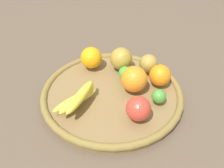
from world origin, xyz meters
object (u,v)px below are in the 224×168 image
object	(u,v)px
orange_1	(91,58)
lime_1	(159,96)
banana_bunch	(78,98)
apple_0	(148,63)
orange_0	(160,75)
apple_2	(121,59)
orange_2	(134,79)
apple_1	(138,109)
lime_0	(125,73)

from	to	relation	value
orange_1	lime_1	bearing A→B (deg)	24.66
banana_bunch	lime_1	bearing A→B (deg)	69.72
apple_0	lime_1	distance (m)	0.16
orange_0	banana_bunch	bearing A→B (deg)	-92.04
apple_2	orange_2	size ratio (longest dim) A/B	0.95
apple_2	apple_0	xyz separation A→B (m)	(0.06, 0.08, -0.01)
banana_bunch	orange_1	distance (m)	0.20
banana_bunch	apple_0	distance (m)	0.29
apple_2	apple_0	distance (m)	0.10
apple_0	apple_2	bearing A→B (deg)	-125.69
apple_0	orange_1	bearing A→B (deg)	-121.87
banana_bunch	lime_1	xyz separation A→B (m)	(0.08, 0.22, -0.01)
orange_1	orange_2	distance (m)	0.19
apple_2	apple_1	world-z (taller)	apple_2
lime_1	apple_1	bearing A→B (deg)	-70.20
banana_bunch	apple_1	world-z (taller)	apple_1
orange_1	orange_0	xyz separation A→B (m)	(0.19, 0.17, -0.00)
orange_1	apple_0	size ratio (longest dim) A/B	1.18
orange_0	lime_1	world-z (taller)	orange_0
apple_1	orange_0	bearing A→B (deg)	127.21
apple_1	orange_2	size ratio (longest dim) A/B	0.84
lime_0	apple_1	xyz separation A→B (m)	(0.18, -0.05, 0.01)
lime_0	banana_bunch	bearing A→B (deg)	-70.88
banana_bunch	apple_0	world-z (taller)	apple_0
orange_1	apple_2	bearing A→B (deg)	61.60
lime_0	apple_2	bearing A→B (deg)	166.87
orange_1	orange_2	world-z (taller)	orange_2
apple_1	lime_1	world-z (taller)	apple_1
banana_bunch	orange_2	distance (m)	0.18
banana_bunch	apple_1	size ratio (longest dim) A/B	2.20
orange_1	orange_0	world-z (taller)	orange_1
banana_bunch	apple_2	distance (m)	0.24
orange_0	apple_0	bearing A→B (deg)	176.89
apple_2	apple_1	distance (m)	0.25
apple_2	lime_0	world-z (taller)	apple_2
orange_1	apple_0	world-z (taller)	orange_1
lime_0	orange_0	bearing A→B (deg)	50.14
apple_2	orange_0	size ratio (longest dim) A/B	1.14
apple_1	orange_2	world-z (taller)	orange_2
apple_0	orange_2	distance (m)	0.12
banana_bunch	lime_1	size ratio (longest dim) A/B	3.56
apple_1	apple_2	bearing A→B (deg)	165.12
banana_bunch	lime_1	world-z (taller)	banana_bunch
apple_0	lime_1	size ratio (longest dim) A/B	1.50
apple_1	lime_1	bearing A→B (deg)	109.80
lime_0	orange_2	bearing A→B (deg)	-1.75
orange_0	lime_1	xyz separation A→B (m)	(0.07, -0.05, -0.01)
apple_2	orange_0	world-z (taller)	apple_2
lime_0	orange_2	world-z (taller)	orange_2
banana_bunch	apple_2	size ratio (longest dim) A/B	1.93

